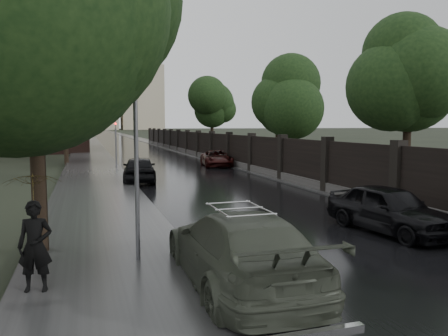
% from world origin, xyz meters
% --- Properties ---
extents(ground, '(800.00, 800.00, 0.00)m').
position_xyz_m(ground, '(0.00, 0.00, 0.00)').
color(ground, black).
rests_on(ground, ground).
extents(road, '(8.00, 420.00, 0.02)m').
position_xyz_m(road, '(0.00, 190.00, 0.01)').
color(road, black).
rests_on(road, ground).
extents(sidewalk_left, '(4.00, 420.00, 0.16)m').
position_xyz_m(sidewalk_left, '(-6.00, 190.00, 0.08)').
color(sidewalk_left, '#2D2D2D').
rests_on(sidewalk_left, ground).
extents(verge_right, '(3.00, 420.00, 0.08)m').
position_xyz_m(verge_right, '(5.50, 190.00, 0.04)').
color(verge_right, '#2D2D2D').
rests_on(verge_right, ground).
extents(fence_right, '(0.45, 75.72, 2.70)m').
position_xyz_m(fence_right, '(4.60, 32.01, 1.01)').
color(fence_right, '#383533').
rests_on(fence_right, ground).
extents(tree_left_far, '(4.25, 4.25, 7.39)m').
position_xyz_m(tree_left_far, '(-8.00, 30.00, 5.24)').
color(tree_left_far, black).
rests_on(tree_left_far, ground).
extents(tree_right_a, '(4.08, 4.08, 7.01)m').
position_xyz_m(tree_right_a, '(7.50, 8.00, 4.95)').
color(tree_right_a, black).
rests_on(tree_right_a, ground).
extents(tree_right_b, '(4.08, 4.08, 7.01)m').
position_xyz_m(tree_right_b, '(7.50, 22.00, 4.95)').
color(tree_right_b, black).
rests_on(tree_right_b, ground).
extents(tree_right_c, '(4.08, 4.08, 7.01)m').
position_xyz_m(tree_right_c, '(7.50, 40.00, 4.95)').
color(tree_right_c, black).
rests_on(tree_right_c, ground).
extents(lamp_post, '(0.25, 0.12, 5.11)m').
position_xyz_m(lamp_post, '(-5.40, 1.50, 2.67)').
color(lamp_post, '#59595E').
rests_on(lamp_post, ground).
extents(traffic_light, '(0.16, 0.32, 4.00)m').
position_xyz_m(traffic_light, '(-4.30, 24.99, 2.40)').
color(traffic_light, '#59595E').
rests_on(traffic_light, ground).
extents(stalinist_tower, '(92.00, 30.00, 159.00)m').
position_xyz_m(stalinist_tower, '(0.00, 300.00, 38.38)').
color(stalinist_tower, tan).
rests_on(stalinist_tower, ground).
extents(volga_sedan, '(2.28, 5.39, 1.55)m').
position_xyz_m(volga_sedan, '(-3.60, -0.36, 0.78)').
color(volga_sedan, '#3F4537').
rests_on(volga_sedan, ground).
extents(hatchback_left, '(2.25, 4.61, 1.52)m').
position_xyz_m(hatchback_left, '(-3.60, 16.49, 0.76)').
color(hatchback_left, black).
rests_on(hatchback_left, ground).
extents(car_right_near, '(2.25, 4.47, 1.46)m').
position_xyz_m(car_right_near, '(2.23, 2.44, 0.73)').
color(car_right_near, black).
rests_on(car_right_near, ground).
extents(car_right_far, '(2.72, 4.86, 1.28)m').
position_xyz_m(car_right_far, '(3.35, 24.37, 0.64)').
color(car_right_far, black).
rests_on(car_right_far, ground).
extents(pedestrian_umbrella, '(1.15, 1.16, 2.68)m').
position_xyz_m(pedestrian_umbrella, '(-7.43, 0.19, 1.94)').
color(pedestrian_umbrella, black).
rests_on(pedestrian_umbrella, sidewalk_left).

